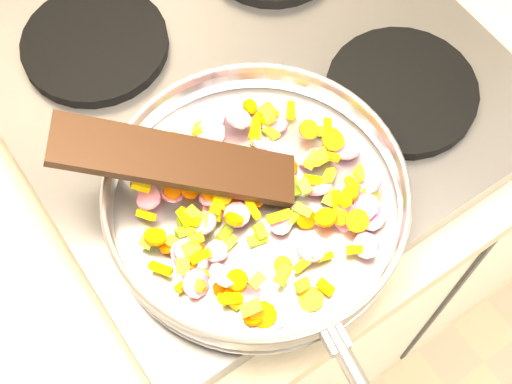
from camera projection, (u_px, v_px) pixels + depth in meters
cooktop at (246, 80)px, 0.93m from camera, size 0.60×0.60×0.04m
grate_fl at (213, 206)px, 0.82m from camera, size 0.19×0.19×0.02m
grate_fr at (402, 91)px, 0.89m from camera, size 0.19×0.19×0.02m
grate_bl at (95, 44)px, 0.92m from camera, size 0.19×0.19×0.02m
saute_pan at (257, 200)px, 0.78m from camera, size 0.37×0.54×0.05m
vegetable_heap at (253, 204)px, 0.79m from camera, size 0.28×0.28×0.05m
wooden_spatula at (177, 161)px, 0.75m from camera, size 0.24×0.20×0.10m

